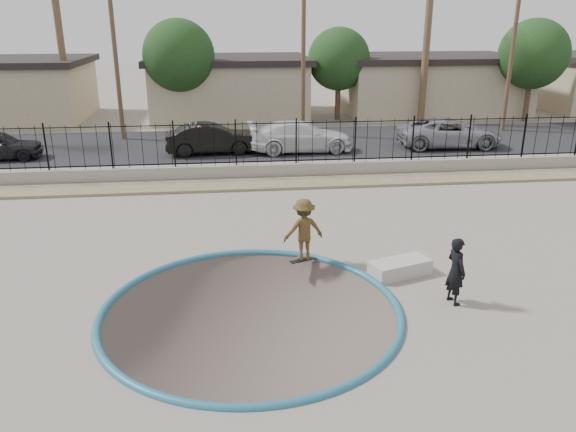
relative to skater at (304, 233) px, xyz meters
The scene contains 24 objects.
ground 10.70m from the skater, 98.68° to the left, with size 120.00×120.00×2.20m, color slate.
bowl_pit 3.17m from the skater, 121.42° to the right, with size 6.84×6.84×1.80m, color #473D36, non-canonical shape.
coping_ring 3.17m from the skater, 121.42° to the right, with size 7.04×7.04×0.20m, color #256279.
rock_strip 7.81m from the skater, 101.80° to the left, with size 42.00×1.60×0.11m, color #978763.
retaining_wall 8.86m from the skater, 100.34° to the left, with size 42.00×0.45×0.60m, color gray.
fence 8.87m from the skater, 100.34° to the left, with size 40.00×0.04×1.80m.
street 15.50m from the skater, 95.89° to the left, with size 90.00×8.00×0.04m, color black.
house_center 24.98m from the skater, 93.65° to the left, with size 10.60×8.60×3.90m.
house_east 27.84m from the skater, 63.51° to the left, with size 12.60×8.60×3.90m.
palm_mid 25.88m from the skater, 117.35° to the left, with size 2.30×2.30×9.30m.
palm_right 23.80m from the skater, 62.96° to the left, with size 2.30×2.30×10.30m.
utility_pole_left 19.37m from the skater, 113.56° to the left, with size 1.70×0.24×9.00m.
utility_pole_mid 18.04m from the skater, 82.11° to the left, with size 1.70×0.24×9.50m.
utility_pole_right 22.92m from the skater, 50.37° to the left, with size 1.70×0.24×9.00m.
street_tree_left 22.14m from the skater, 102.10° to the left, with size 4.32×4.32×6.36m.
street_tree_mid 23.24m from the skater, 76.42° to the left, with size 3.96×3.96×5.83m.
street_tree_right 27.03m from the skater, 49.52° to the left, with size 4.32×4.32×6.36m.
skater is the anchor object (origin of this frame).
skateboard 0.81m from the skater, 90.00° to the right, with size 0.81×0.46×0.07m.
videographer 4.20m from the skater, 40.16° to the right, with size 0.60×0.39×1.64m, color black.
concrete_ledge 2.73m from the skater, 24.36° to the right, with size 1.60×0.70×0.40m, color #AFA69C.
car_b 13.58m from the skater, 101.35° to the left, with size 1.56×4.47×1.47m, color black.
car_c 13.38m from the skater, 82.60° to the left, with size 2.11×5.18×1.50m, color silver.
car_d 16.41m from the skater, 54.73° to the left, with size 2.44×5.29×1.47m, color #93949B.
Camera 1 is at (-0.46, -12.48, 6.43)m, focal length 35.00 mm.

